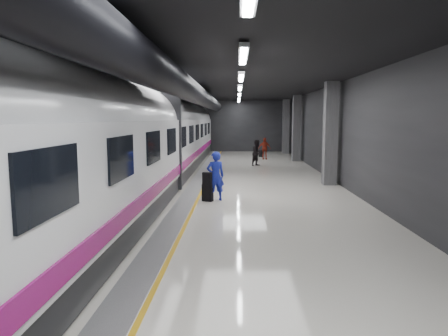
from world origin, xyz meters
TOP-DOWN VIEW (x-y plane):
  - ground at (0.00, 0.00)m, footprint 40.00×40.00m
  - platform_hall at (-0.29, 0.96)m, footprint 10.02×40.02m
  - train at (-3.25, -0.00)m, footprint 3.05×38.00m
  - traveler_main at (-0.30, -1.62)m, footprint 0.73×0.58m
  - suitcase_main at (-0.57, -1.76)m, footprint 0.42×0.32m
  - shoulder_bag at (-0.58, -1.80)m, footprint 0.36×0.25m
  - traveler_far_a at (1.73, 9.02)m, footprint 0.99×0.99m
  - traveler_far_b at (2.45, 13.09)m, footprint 0.94×0.47m
  - suitcase_far at (2.31, 14.82)m, footprint 0.35×0.23m

SIDE VIEW (x-z plane):
  - ground at x=0.00m, z-range 0.00..0.00m
  - suitcase_far at x=2.31m, z-range 0.00..0.50m
  - suitcase_main at x=-0.57m, z-range 0.00..0.60m
  - traveler_far_b at x=2.45m, z-range 0.00..1.54m
  - traveler_far_a at x=1.73m, z-range 0.00..1.62m
  - shoulder_bag at x=-0.58m, z-range 0.60..1.04m
  - traveler_main at x=-0.30m, z-range 0.00..1.75m
  - train at x=-3.25m, z-range 0.04..4.09m
  - platform_hall at x=-0.29m, z-range 1.28..5.79m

